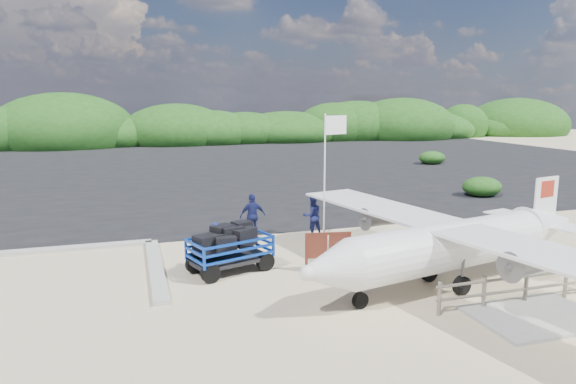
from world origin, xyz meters
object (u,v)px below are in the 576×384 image
baggage_cart (231,272)px  crew_b (312,216)px  aircraft_large (420,174)px  crew_a (215,245)px  flagpole (324,252)px  crew_c (253,216)px  signboard (328,271)px

baggage_cart → crew_b: 5.86m
crew_b → aircraft_large: 21.51m
crew_a → crew_b: bearing=-168.5°
crew_b → flagpole: bearing=73.5°
baggage_cart → crew_c: bearing=48.5°
signboard → aircraft_large: (16.02, 20.10, 0.00)m
signboard → baggage_cart: bearing=174.1°
signboard → crew_c: size_ratio=0.89×
crew_b → crew_c: crew_c is taller
crew_c → aircraft_large: size_ratio=0.14×
flagpole → signboard: bearing=-107.5°
baggage_cart → flagpole: (4.05, 1.30, 0.00)m
signboard → aircraft_large: bearing=61.2°
crew_b → aircraft_large: (14.94, 15.45, -0.93)m
flagpole → baggage_cart: bearing=-162.2°
baggage_cart → crew_a: 1.13m
signboard → crew_b: crew_b is taller
signboard → crew_b: (1.08, 4.66, 0.93)m
signboard → crew_a: crew_a is taller
crew_a → crew_b: crew_b is taller
crew_a → crew_c: bearing=-143.1°
flagpole → aircraft_large: (15.32, 17.87, 0.00)m
crew_b → crew_c: 2.66m
crew_a → aircraft_large: (19.84, 18.62, -0.86)m
flagpole → crew_c: flagpole is taller
flagpole → crew_c: size_ratio=2.81×
baggage_cart → aircraft_large: 27.25m
signboard → aircraft_large: size_ratio=0.13×
crew_a → signboard: bearing=137.3°
flagpole → crew_a: 4.66m
crew_c → baggage_cart: bearing=63.4°
baggage_cart → signboard: baggage_cart is taller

